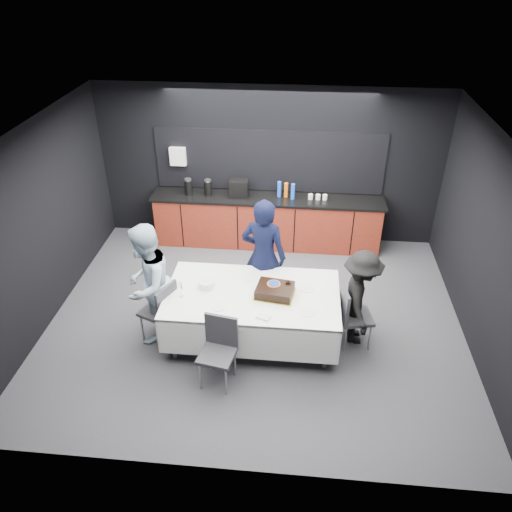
{
  "coord_description": "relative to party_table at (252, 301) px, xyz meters",
  "views": [
    {
      "loc": [
        0.56,
        -5.71,
        4.78
      ],
      "look_at": [
        0.0,
        0.1,
        1.05
      ],
      "focal_mm": 35.0,
      "sensor_mm": 36.0,
      "label": 1
    }
  ],
  "objects": [
    {
      "name": "cake_assembly",
      "position": [
        0.3,
        0.0,
        0.2
      ],
      "size": [
        0.57,
        0.49,
        0.16
      ],
      "color": "gold",
      "rests_on": "party_table"
    },
    {
      "name": "fork_pile",
      "position": [
        0.19,
        -0.5,
        0.15
      ],
      "size": [
        0.2,
        0.16,
        0.03
      ],
      "primitive_type": "cube",
      "rotation": [
        0.0,
        0.0,
        -0.35
      ],
      "color": "white",
      "rests_on": "party_table"
    },
    {
      "name": "plate_stack",
      "position": [
        -0.63,
        0.08,
        0.19
      ],
      "size": [
        0.22,
        0.22,
        0.1
      ],
      "primitive_type": "cylinder",
      "color": "white",
      "rests_on": "party_table"
    },
    {
      "name": "loose_plate_far",
      "position": [
        -0.06,
        0.36,
        0.14
      ],
      "size": [
        0.2,
        0.2,
        0.01
      ],
      "primitive_type": "cylinder",
      "color": "white",
      "rests_on": "party_table"
    },
    {
      "name": "loose_plate_near",
      "position": [
        -0.4,
        -0.34,
        0.14
      ],
      "size": [
        0.19,
        0.19,
        0.01
      ],
      "primitive_type": "cylinder",
      "color": "white",
      "rests_on": "party_table"
    },
    {
      "name": "person_right",
      "position": [
        1.44,
        0.13,
        0.06
      ],
      "size": [
        0.54,
        0.92,
        1.41
      ],
      "primitive_type": "imported",
      "rotation": [
        0.0,
        0.0,
        1.59
      ],
      "color": "black",
      "rests_on": "ground"
    },
    {
      "name": "person_left",
      "position": [
        -1.41,
        -0.06,
        0.23
      ],
      "size": [
        0.78,
        0.94,
        1.74
      ],
      "primitive_type": "imported",
      "rotation": [
        0.0,
        0.0,
        -1.72
      ],
      "color": "#A7C0D2",
      "rests_on": "ground"
    },
    {
      "name": "chair_left",
      "position": [
        -1.23,
        -0.13,
        -0.11
      ],
      "size": [
        0.55,
        0.55,
        0.92
      ],
      "color": "#313137",
      "rests_on": "ground"
    },
    {
      "name": "kitchenette",
      "position": [
        -0.02,
        2.62,
        -0.1
      ],
      "size": [
        4.1,
        0.64,
        2.05
      ],
      "color": "maroon",
      "rests_on": "ground"
    },
    {
      "name": "loose_plate_right_b",
      "position": [
        0.73,
        -0.33,
        0.14
      ],
      "size": [
        0.21,
        0.21,
        0.01
      ],
      "primitive_type": "cylinder",
      "color": "white",
      "rests_on": "party_table"
    },
    {
      "name": "chair_right",
      "position": [
        1.33,
        0.03,
        -0.11
      ],
      "size": [
        0.49,
        0.49,
        0.92
      ],
      "color": "#313137",
      "rests_on": "ground"
    },
    {
      "name": "chair_near",
      "position": [
        -0.34,
        -0.79,
        -0.11
      ],
      "size": [
        0.49,
        0.49,
        0.92
      ],
      "color": "#313137",
      "rests_on": "ground"
    },
    {
      "name": "party_table",
      "position": [
        0.0,
        0.0,
        0.0
      ],
      "size": [
        2.32,
        1.32,
        0.78
      ],
      "color": "#99999E",
      "rests_on": "ground"
    },
    {
      "name": "champagne_flute",
      "position": [
        -0.93,
        -0.16,
        0.3
      ],
      "size": [
        0.06,
        0.06,
        0.22
      ],
      "color": "white",
      "rests_on": "party_table"
    },
    {
      "name": "person_center",
      "position": [
        0.09,
        0.72,
        0.27
      ],
      "size": [
        0.74,
        0.56,
        1.82
      ],
      "primitive_type": "imported",
      "rotation": [
        0.0,
        0.0,
        2.94
      ],
      "color": "black",
      "rests_on": "ground"
    },
    {
      "name": "loose_plate_right_a",
      "position": [
        0.73,
        0.17,
        0.14
      ],
      "size": [
        0.2,
        0.2,
        0.01
      ],
      "primitive_type": "cylinder",
      "color": "white",
      "rests_on": "party_table"
    },
    {
      "name": "room_shell",
      "position": [
        0.0,
        0.4,
        1.22
      ],
      "size": [
        6.04,
        5.04,
        2.82
      ],
      "color": "white",
      "rests_on": "ground"
    },
    {
      "name": "ground",
      "position": [
        0.0,
        0.4,
        -0.64
      ],
      "size": [
        6.0,
        6.0,
        0.0
      ],
      "primitive_type": "plane",
      "color": "#424247",
      "rests_on": "ground"
    }
  ]
}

